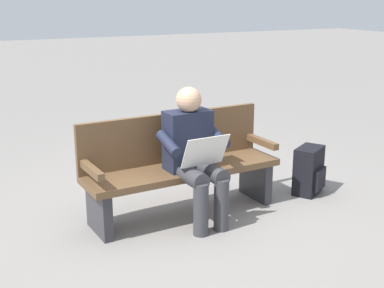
% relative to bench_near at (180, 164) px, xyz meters
% --- Properties ---
extents(ground_plane, '(40.00, 40.00, 0.00)m').
position_rel_bench_near_xyz_m(ground_plane, '(-0.00, 0.07, -0.46)').
color(ground_plane, gray).
extents(bench_near, '(1.82, 0.56, 0.90)m').
position_rel_bench_near_xyz_m(bench_near, '(0.00, 0.00, 0.00)').
color(bench_near, brown).
rests_on(bench_near, ground).
extents(person_seated, '(0.58, 0.58, 1.18)m').
position_rel_bench_near_xyz_m(person_seated, '(-0.03, 0.23, 0.17)').
color(person_seated, '#1E2338').
rests_on(person_seated, ground).
extents(backpack, '(0.40, 0.36, 0.47)m').
position_rel_bench_near_xyz_m(backpack, '(-1.35, 0.17, -0.23)').
color(backpack, black).
rests_on(backpack, ground).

